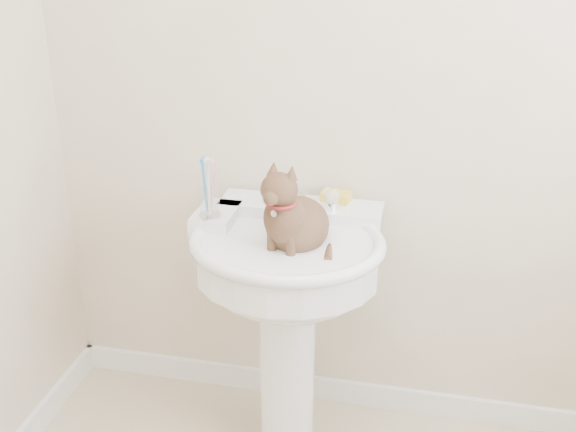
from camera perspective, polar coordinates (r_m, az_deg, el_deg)
The scene contains 7 objects.
wall_back at distance 2.22m, azimuth 7.45°, elevation 11.69°, with size 2.20×0.00×2.50m, color beige, non-canonical shape.
baseboard_back at distance 2.73m, azimuth 6.04°, elevation -13.81°, with size 2.20×0.02×0.09m, color white.
pedestal_sink at distance 2.20m, azimuth -0.09°, elevation -5.12°, with size 0.60×0.59×0.82m.
faucet at distance 2.23m, azimuth 0.81°, elevation 1.59°, with size 0.28×0.12×0.14m.
soap_bar at distance 2.30m, azimuth 3.83°, elevation 1.56°, with size 0.09×0.06×0.03m, color gold.
toothbrush_cup at distance 2.18m, azimuth -6.23°, elevation 1.08°, with size 0.07×0.07×0.19m.
cat at distance 2.08m, azimuth 0.51°, elevation -0.36°, with size 0.20×0.26×0.37m.
Camera 1 is at (0.20, -1.06, 1.73)m, focal length 45.00 mm.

